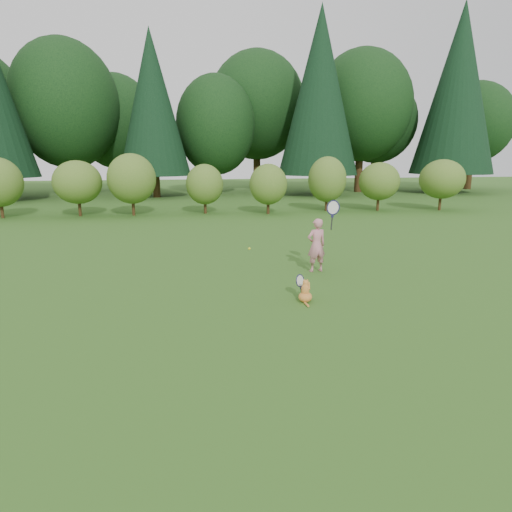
{
  "coord_description": "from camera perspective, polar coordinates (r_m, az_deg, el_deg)",
  "views": [
    {
      "loc": [
        -1.37,
        -7.49,
        2.62
      ],
      "look_at": [
        0.2,
        0.8,
        0.7
      ],
      "focal_mm": 30.0,
      "sensor_mm": 36.0,
      "label": 1
    }
  ],
  "objects": [
    {
      "name": "woodland_backdrop",
      "position": [
        30.9,
        -8.67,
        21.77
      ],
      "size": [
        48.0,
        10.0,
        15.0
      ],
      "primitive_type": null,
      "color": "black",
      "rests_on": "ground"
    },
    {
      "name": "child",
      "position": [
        10.15,
        8.13,
        1.6
      ],
      "size": [
        0.75,
        0.52,
        1.9
      ],
      "rotation": [
        0.0,
        0.0,
        3.29
      ],
      "color": "#D17D8C",
      "rests_on": "ground"
    },
    {
      "name": "cat",
      "position": [
        8.08,
        6.57,
        -4.51
      ],
      "size": [
        0.44,
        0.63,
        0.59
      ],
      "rotation": [
        0.0,
        0.0,
        -0.43
      ],
      "color": "#C56925",
      "rests_on": "ground"
    },
    {
      "name": "shrub_row",
      "position": [
        20.57,
        -6.98,
        9.33
      ],
      "size": [
        28.0,
        3.0,
        2.8
      ],
      "primitive_type": null,
      "color": "#456D21",
      "rests_on": "ground"
    },
    {
      "name": "tennis_ball",
      "position": [
        9.75,
        -0.89,
        0.99
      ],
      "size": [
        0.06,
        0.06,
        0.06
      ],
      "color": "gold",
      "rests_on": "ground"
    },
    {
      "name": "ground",
      "position": [
        8.05,
        -0.34,
        -6.17
      ],
      "size": [
        100.0,
        100.0,
        0.0
      ],
      "primitive_type": "plane",
      "color": "#335718",
      "rests_on": "ground"
    }
  ]
}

